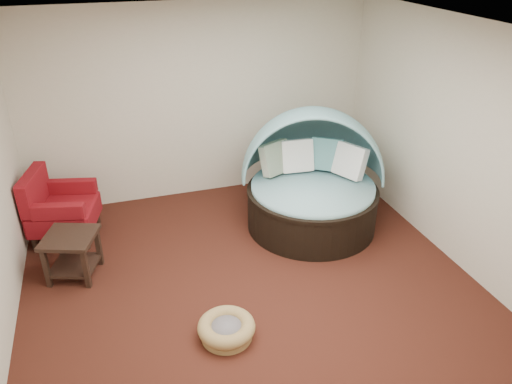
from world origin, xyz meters
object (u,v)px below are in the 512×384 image
object	(u,v)px
pet_basket	(226,329)
side_table	(72,250)
red_armchair	(58,208)
canopy_daybed	(313,174)

from	to	relation	value
pet_basket	side_table	world-z (taller)	side_table
red_armchair	side_table	world-z (taller)	red_armchair
canopy_daybed	side_table	xyz separation A→B (m)	(-3.10, -0.28, -0.39)
canopy_daybed	side_table	bearing A→B (deg)	-155.36
canopy_daybed	side_table	distance (m)	3.13
canopy_daybed	red_armchair	bearing A→B (deg)	-171.89
canopy_daybed	red_armchair	xyz separation A→B (m)	(-3.25, 0.66, -0.31)
pet_basket	red_armchair	xyz separation A→B (m)	(-1.58, 2.46, 0.32)
pet_basket	red_armchair	size ratio (longest dim) A/B	0.67
side_table	pet_basket	bearing A→B (deg)	-47.01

